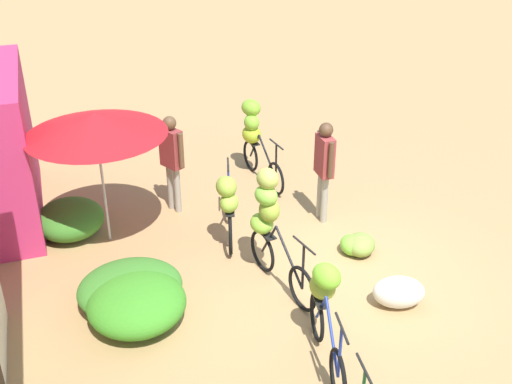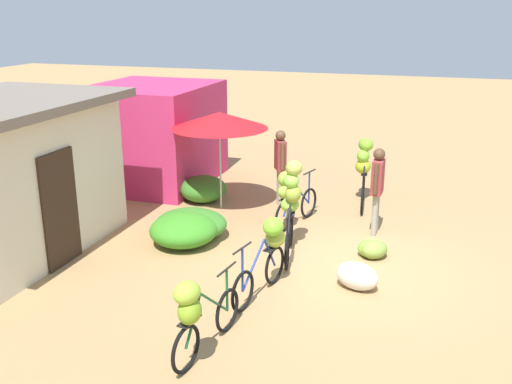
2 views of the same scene
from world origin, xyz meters
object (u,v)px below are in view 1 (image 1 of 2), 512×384
bicycle_near_pile (326,304)px  banana_pile_on_ground (357,245)px  bicycle_rightmost (254,133)px  market_umbrella (95,123)px  bicycle_center_loaded (270,220)px  produce_sack (399,292)px  person_vendor (324,162)px  bicycle_by_shop (228,203)px  person_bystander (172,154)px

bicycle_near_pile → banana_pile_on_ground: (1.80, -1.38, -0.55)m
bicycle_near_pile → bicycle_rightmost: bicycle_rightmost is taller
market_umbrella → bicycle_center_loaded: bearing=-130.5°
produce_sack → person_vendor: (2.45, 0.03, 0.85)m
bicycle_center_loaded → banana_pile_on_ground: 1.67m
bicycle_near_pile → bicycle_rightmost: (4.88, -0.77, 0.15)m
banana_pile_on_ground → bicycle_by_shop: bearing=62.0°
bicycle_near_pile → bicycle_by_shop: size_ratio=1.01×
banana_pile_on_ground → bicycle_rightmost: bearing=11.3°
bicycle_rightmost → banana_pile_on_ground: bearing=-168.7°
person_vendor → bicycle_rightmost: bearing=15.1°
banana_pile_on_ground → bicycle_center_loaded: bearing=94.5°
market_umbrella → produce_sack: (-2.96, -3.47, -1.76)m
bicycle_near_pile → produce_sack: bicycle_near_pile is taller
market_umbrella → person_vendor: size_ratio=1.24×
banana_pile_on_ground → person_bystander: person_bystander is taller
bicycle_center_loaded → banana_pile_on_ground: bicycle_center_loaded is taller
bicycle_by_shop → bicycle_rightmost: size_ratio=0.97×
banana_pile_on_ground → person_bystander: 3.36m
market_umbrella → bicycle_by_shop: bearing=-111.9°
person_bystander → banana_pile_on_ground: bearing=-133.7°
bicycle_rightmost → person_bystander: person_bystander is taller
bicycle_rightmost → produce_sack: bicycle_rightmost is taller
bicycle_near_pile → produce_sack: (0.48, -1.32, -0.49)m
market_umbrella → person_bystander: (0.59, -1.19, -0.92)m
produce_sack → bicycle_near_pile: bearing=109.9°
bicycle_by_shop → produce_sack: bicycle_by_shop is taller
person_bystander → bicycle_rightmost: bearing=-64.1°
market_umbrella → bicycle_rightmost: size_ratio=1.28×
bicycle_center_loaded → produce_sack: bicycle_center_loaded is taller
market_umbrella → banana_pile_on_ground: size_ratio=3.20×
bicycle_near_pile → bicycle_rightmost: size_ratio=0.97×
banana_pile_on_ground → person_vendor: (1.13, 0.09, 0.91)m
market_umbrella → bicycle_by_shop: size_ratio=1.33×
produce_sack → person_bystander: person_bystander is taller
bicycle_center_loaded → produce_sack: 1.99m
market_umbrella → bicycle_by_shop: (-0.71, -1.77, -1.26)m
person_vendor → bicycle_center_loaded: bearing=132.0°
bicycle_near_pile → produce_sack: bearing=-70.1°
bicycle_center_loaded → bicycle_rightmost: 3.31m
bicycle_rightmost → produce_sack: (-4.40, -0.55, -0.64)m
bicycle_center_loaded → bicycle_rightmost: size_ratio=0.99×
market_umbrella → produce_sack: market_umbrella is taller
bicycle_near_pile → person_vendor: (2.92, -1.29, 0.36)m
bicycle_near_pile → person_bystander: size_ratio=0.95×
bicycle_center_loaded → produce_sack: bearing=-130.5°
produce_sack → person_bystander: bearing=32.7°
bicycle_rightmost → person_vendor: size_ratio=0.97×
bicycle_near_pile → bicycle_rightmost: 4.94m
produce_sack → market_umbrella: bearing=49.5°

